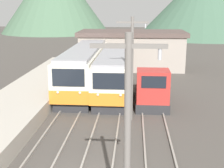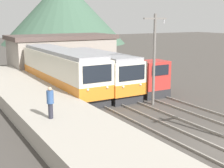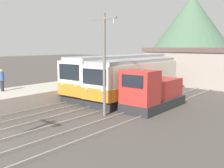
# 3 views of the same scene
# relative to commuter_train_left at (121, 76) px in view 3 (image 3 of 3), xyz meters

# --- Properties ---
(track_right) EXTENTS (1.54, 60.00, 0.14)m
(track_right) POSITION_rel_commuter_train_left_xyz_m (5.80, -15.73, -1.67)
(track_right) COLOR gray
(track_right) RESTS_ON ground
(commuter_train_left) EXTENTS (2.84, 13.86, 3.75)m
(commuter_train_left) POSITION_rel_commuter_train_left_xyz_m (0.00, 0.00, 0.00)
(commuter_train_left) COLOR #28282B
(commuter_train_left) RESTS_ON ground
(commuter_train_center) EXTENTS (2.84, 10.54, 3.52)m
(commuter_train_center) POSITION_rel_commuter_train_left_xyz_m (2.80, -1.80, -0.10)
(commuter_train_center) COLOR #28282B
(commuter_train_center) RESTS_ON ground
(shunting_locomotive) EXTENTS (2.40, 5.90, 3.00)m
(shunting_locomotive) POSITION_rel_commuter_train_left_xyz_m (5.80, -3.97, -0.53)
(shunting_locomotive) COLOR #28282B
(shunting_locomotive) RESTS_ON ground
(catenary_mast_mid) EXTENTS (2.00, 0.20, 6.74)m
(catenary_mast_mid) POSITION_rel_commuter_train_left_xyz_m (4.31, -7.66, 1.95)
(catenary_mast_mid) COLOR slate
(catenary_mast_mid) RESTS_ON ground
(person_on_platform) EXTENTS (0.38, 0.38, 1.77)m
(person_on_platform) POSITION_rel_commuter_train_left_xyz_m (-4.53, -9.96, 0.26)
(person_on_platform) COLOR #282833
(person_on_platform) RESTS_ON platform_left
(station_building) EXTENTS (12.60, 6.30, 4.45)m
(station_building) POSITION_rel_commuter_train_left_xyz_m (4.13, 10.27, 0.51)
(station_building) COLOR gray
(station_building) RESTS_ON ground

